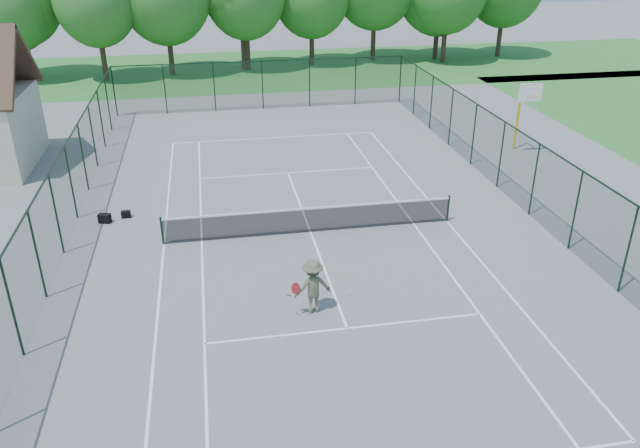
# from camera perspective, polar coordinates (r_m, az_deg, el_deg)

# --- Properties ---
(ground) EXTENTS (140.00, 140.00, 0.00)m
(ground) POSITION_cam_1_polar(r_m,az_deg,el_deg) (23.86, -0.87, -0.76)
(ground) COLOR slate
(ground) RESTS_ON ground
(grass_far) EXTENTS (80.00, 16.00, 0.01)m
(grass_far) POSITION_cam_1_polar(r_m,az_deg,el_deg) (52.28, -6.55, 13.86)
(grass_far) COLOR #347C31
(grass_far) RESTS_ON ground
(court_lines) EXTENTS (11.05, 23.85, 0.01)m
(court_lines) POSITION_cam_1_polar(r_m,az_deg,el_deg) (23.86, -0.87, -0.75)
(court_lines) COLOR white
(court_lines) RESTS_ON ground
(tennis_net) EXTENTS (11.08, 0.08, 1.10)m
(tennis_net) POSITION_cam_1_polar(r_m,az_deg,el_deg) (23.61, -0.88, 0.49)
(tennis_net) COLOR black
(tennis_net) RESTS_ON ground
(fence_enclosure) EXTENTS (18.05, 36.05, 3.02)m
(fence_enclosure) POSITION_cam_1_polar(r_m,az_deg,el_deg) (23.21, -0.89, 2.69)
(fence_enclosure) COLOR #1B3C22
(fence_enclosure) RESTS_ON ground
(basketball_goal) EXTENTS (1.20, 1.43, 3.65)m
(basketball_goal) POSITION_cam_1_polar(r_m,az_deg,el_deg) (33.32, 18.22, 10.46)
(basketball_goal) COLOR #D6A403
(basketball_goal) RESTS_ON ground
(sports_bag_a) EXTENTS (0.52, 0.40, 0.36)m
(sports_bag_a) POSITION_cam_1_polar(r_m,az_deg,el_deg) (25.99, -19.09, 0.50)
(sports_bag_a) COLOR black
(sports_bag_a) RESTS_ON ground
(sports_bag_b) EXTENTS (0.37, 0.23, 0.28)m
(sports_bag_b) POSITION_cam_1_polar(r_m,az_deg,el_deg) (26.18, -17.32, 0.85)
(sports_bag_b) COLOR black
(sports_bag_b) RESTS_ON ground
(tennis_player) EXTENTS (1.87, 0.86, 1.74)m
(tennis_player) POSITION_cam_1_polar(r_m,az_deg,el_deg) (18.73, -0.66, -5.73)
(tennis_player) COLOR #52563F
(tennis_player) RESTS_ON ground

